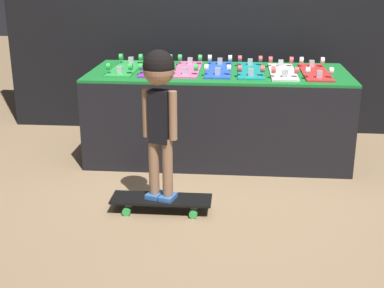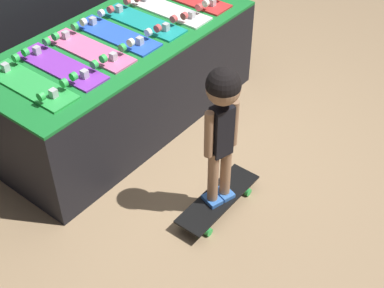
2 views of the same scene
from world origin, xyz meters
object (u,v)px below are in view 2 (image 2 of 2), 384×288
object	(u,v)px
skateboard_white_on_rack	(168,9)
skateboard_green_on_rack	(29,83)
skateboard_teal_on_rack	(142,20)
skateboard_on_floor	(218,200)
child	(222,113)
skateboard_pink_on_rack	(89,48)
skateboard_blue_on_rack	(116,33)
skateboard_purple_on_rack	(60,65)

from	to	relation	value
skateboard_white_on_rack	skateboard_green_on_rack	bearing A→B (deg)	178.68
skateboard_teal_on_rack	skateboard_on_floor	world-z (taller)	skateboard_teal_on_rack
skateboard_teal_on_rack	child	world-z (taller)	child
skateboard_pink_on_rack	child	size ratio (longest dim) A/B	0.71
skateboard_on_floor	skateboard_teal_on_rack	bearing A→B (deg)	62.93
skateboard_pink_on_rack	skateboard_on_floor	bearing A→B (deg)	-93.31
skateboard_green_on_rack	skateboard_blue_on_rack	size ratio (longest dim) A/B	1.00
skateboard_pink_on_rack	skateboard_white_on_rack	distance (m)	0.75
skateboard_on_floor	skateboard_blue_on_rack	bearing A→B (deg)	74.28
skateboard_blue_on_rack	skateboard_teal_on_rack	distance (m)	0.25
skateboard_blue_on_rack	child	world-z (taller)	child
skateboard_pink_on_rack	skateboard_blue_on_rack	xyz separation A→B (m)	(0.25, 0.00, 0.00)
skateboard_blue_on_rack	skateboard_purple_on_rack	bearing A→B (deg)	-179.36
skateboard_green_on_rack	skateboard_white_on_rack	size ratio (longest dim) A/B	1.00
skateboard_blue_on_rack	skateboard_green_on_rack	bearing A→B (deg)	-178.99
skateboard_on_floor	child	bearing A→B (deg)	36.87
skateboard_green_on_rack	skateboard_purple_on_rack	world-z (taller)	same
skateboard_blue_on_rack	skateboard_white_on_rack	bearing A→B (deg)	-4.81
skateboard_blue_on_rack	skateboard_white_on_rack	world-z (taller)	same
skateboard_green_on_rack	skateboard_on_floor	bearing A→B (deg)	-68.49
skateboard_green_on_rack	skateboard_pink_on_rack	bearing A→B (deg)	1.34
skateboard_pink_on_rack	skateboard_blue_on_rack	world-z (taller)	same
skateboard_white_on_rack	skateboard_teal_on_rack	bearing A→B (deg)	173.39
skateboard_pink_on_rack	skateboard_white_on_rack	size ratio (longest dim) A/B	1.00
skateboard_blue_on_rack	skateboard_teal_on_rack	xyz separation A→B (m)	(0.25, -0.01, 0.00)
skateboard_teal_on_rack	skateboard_on_floor	bearing A→B (deg)	-117.07
skateboard_teal_on_rack	skateboard_pink_on_rack	bearing A→B (deg)	178.67
skateboard_purple_on_rack	skateboard_pink_on_rack	distance (m)	0.25
skateboard_purple_on_rack	skateboard_white_on_rack	distance (m)	1.00
skateboard_white_on_rack	skateboard_on_floor	size ratio (longest dim) A/B	1.05
skateboard_purple_on_rack	skateboard_blue_on_rack	bearing A→B (deg)	0.64
skateboard_pink_on_rack	skateboard_white_on_rack	xyz separation A→B (m)	(0.75, -0.04, 0.00)
skateboard_purple_on_rack	skateboard_white_on_rack	bearing A→B (deg)	-2.09
skateboard_green_on_rack	skateboard_purple_on_rack	distance (m)	0.25
skateboard_teal_on_rack	skateboard_on_floor	distance (m)	1.40
skateboard_purple_on_rack	skateboard_teal_on_rack	world-z (taller)	same
child	skateboard_on_floor	bearing A→B (deg)	-126.67
skateboard_green_on_rack	skateboard_teal_on_rack	world-z (taller)	same
skateboard_blue_on_rack	skateboard_on_floor	world-z (taller)	skateboard_blue_on_rack
skateboard_green_on_rack	skateboard_teal_on_rack	size ratio (longest dim) A/B	1.00
skateboard_teal_on_rack	skateboard_white_on_rack	xyz separation A→B (m)	(0.25, -0.03, 0.00)
skateboard_pink_on_rack	child	distance (m)	1.12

